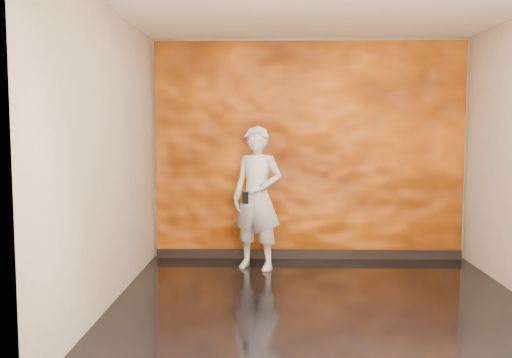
% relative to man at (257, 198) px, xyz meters
% --- Properties ---
extents(room, '(4.02, 4.02, 2.81)m').
position_rel_man_xyz_m(room, '(0.65, -1.40, 0.55)').
color(room, black).
rests_on(room, ground).
extents(feature_wall, '(3.90, 0.06, 2.75)m').
position_rel_man_xyz_m(feature_wall, '(0.65, 0.56, 0.53)').
color(feature_wall, orange).
rests_on(feature_wall, ground).
extents(baseboard, '(3.90, 0.04, 0.12)m').
position_rel_man_xyz_m(baseboard, '(0.65, 0.52, -0.79)').
color(baseboard, black).
rests_on(baseboard, ground).
extents(man, '(0.73, 0.62, 1.70)m').
position_rel_man_xyz_m(man, '(0.00, 0.00, 0.00)').
color(man, '#959AA3').
rests_on(man, ground).
extents(phone, '(0.08, 0.03, 0.14)m').
position_rel_man_xyz_m(phone, '(-0.13, -0.24, 0.03)').
color(phone, black).
rests_on(phone, man).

